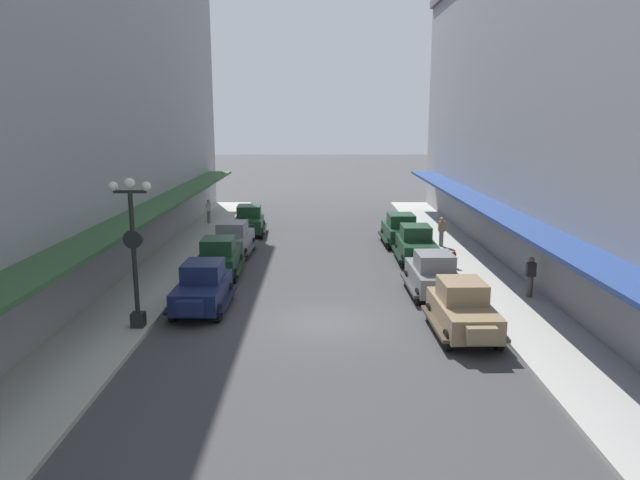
{
  "coord_description": "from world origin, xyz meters",
  "views": [
    {
      "loc": [
        -0.1,
        -20.25,
        7.24
      ],
      "look_at": [
        0.0,
        6.0,
        1.8
      ],
      "focal_mm": 33.09,
      "sensor_mm": 36.0,
      "label": 1
    }
  ],
  "objects_px": {
    "parked_car_6": "(414,243)",
    "pedestrian_1": "(439,231)",
    "fire_hydrant": "(451,259)",
    "parked_car_3": "(231,238)",
    "parked_car_7": "(200,286)",
    "lamp_post_with_clock": "(131,247)",
    "parked_car_4": "(217,256)",
    "pedestrian_0": "(206,211)",
    "parked_car_5": "(247,220)",
    "parked_car_1": "(398,229)",
    "parked_car_2": "(431,273)",
    "pedestrian_2": "(528,276)",
    "parked_car_0": "(460,308)"
  },
  "relations": [
    {
      "from": "parked_car_2",
      "to": "fire_hydrant",
      "type": "bearing_deg",
      "value": 66.03
    },
    {
      "from": "parked_car_7",
      "to": "lamp_post_with_clock",
      "type": "xyz_separation_m",
      "value": [
        -1.8,
        -2.28,
        2.04
      ]
    },
    {
      "from": "lamp_post_with_clock",
      "to": "fire_hydrant",
      "type": "relative_size",
      "value": 6.29
    },
    {
      "from": "parked_car_0",
      "to": "parked_car_2",
      "type": "height_order",
      "value": "same"
    },
    {
      "from": "lamp_post_with_clock",
      "to": "pedestrian_2",
      "type": "distance_m",
      "value": 15.32
    },
    {
      "from": "parked_car_5",
      "to": "pedestrian_1",
      "type": "distance_m",
      "value": 12.03
    },
    {
      "from": "parked_car_2",
      "to": "lamp_post_with_clock",
      "type": "xyz_separation_m",
      "value": [
        -10.98,
        -4.24,
        2.04
      ]
    },
    {
      "from": "parked_car_2",
      "to": "parked_car_6",
      "type": "xyz_separation_m",
      "value": [
        0.24,
        5.88,
        0.0
      ]
    },
    {
      "from": "parked_car_3",
      "to": "fire_hydrant",
      "type": "bearing_deg",
      "value": -16.71
    },
    {
      "from": "parked_car_1",
      "to": "parked_car_5",
      "type": "xyz_separation_m",
      "value": [
        -9.13,
        2.99,
        0.0
      ]
    },
    {
      "from": "parked_car_6",
      "to": "fire_hydrant",
      "type": "bearing_deg",
      "value": -51.46
    },
    {
      "from": "parked_car_4",
      "to": "pedestrian_1",
      "type": "relative_size",
      "value": 2.62
    },
    {
      "from": "parked_car_1",
      "to": "fire_hydrant",
      "type": "relative_size",
      "value": 5.24
    },
    {
      "from": "parked_car_3",
      "to": "parked_car_7",
      "type": "distance_m",
      "value": 9.27
    },
    {
      "from": "lamp_post_with_clock",
      "to": "pedestrian_1",
      "type": "xyz_separation_m",
      "value": [
        13.14,
        13.11,
        -2.0
      ]
    },
    {
      "from": "parked_car_1",
      "to": "fire_hydrant",
      "type": "bearing_deg",
      "value": -73.39
    },
    {
      "from": "parked_car_3",
      "to": "pedestrian_0",
      "type": "xyz_separation_m",
      "value": [
        -2.99,
        8.98,
        0.05
      ]
    },
    {
      "from": "parked_car_2",
      "to": "pedestrian_0",
      "type": "distance_m",
      "value": 20.42
    },
    {
      "from": "parked_car_2",
      "to": "parked_car_6",
      "type": "height_order",
      "value": "same"
    },
    {
      "from": "parked_car_6",
      "to": "pedestrian_1",
      "type": "xyz_separation_m",
      "value": [
        1.91,
        2.99,
        0.05
      ]
    },
    {
      "from": "parked_car_4",
      "to": "pedestrian_0",
      "type": "relative_size",
      "value": 2.62
    },
    {
      "from": "parked_car_0",
      "to": "pedestrian_0",
      "type": "relative_size",
      "value": 2.62
    },
    {
      "from": "lamp_post_with_clock",
      "to": "pedestrian_2",
      "type": "xyz_separation_m",
      "value": [
        14.78,
        3.5,
        -2.0
      ]
    },
    {
      "from": "lamp_post_with_clock",
      "to": "pedestrian_0",
      "type": "xyz_separation_m",
      "value": [
        -1.34,
        20.52,
        -2.0
      ]
    },
    {
      "from": "parked_car_1",
      "to": "pedestrian_0",
      "type": "xyz_separation_m",
      "value": [
        -12.3,
        6.31,
        0.05
      ]
    },
    {
      "from": "parked_car_7",
      "to": "lamp_post_with_clock",
      "type": "distance_m",
      "value": 3.55
    },
    {
      "from": "parked_car_4",
      "to": "parked_car_2",
      "type": "bearing_deg",
      "value": -17.99
    },
    {
      "from": "parked_car_2",
      "to": "lamp_post_with_clock",
      "type": "height_order",
      "value": "lamp_post_with_clock"
    },
    {
      "from": "fire_hydrant",
      "to": "parked_car_5",
      "type": "bearing_deg",
      "value": 140.57
    },
    {
      "from": "parked_car_3",
      "to": "parked_car_5",
      "type": "distance_m",
      "value": 5.65
    },
    {
      "from": "parked_car_3",
      "to": "parked_car_6",
      "type": "bearing_deg",
      "value": -8.44
    },
    {
      "from": "parked_car_3",
      "to": "fire_hydrant",
      "type": "relative_size",
      "value": 5.26
    },
    {
      "from": "fire_hydrant",
      "to": "pedestrian_1",
      "type": "relative_size",
      "value": 0.5
    },
    {
      "from": "parked_car_2",
      "to": "parked_car_1",
      "type": "bearing_deg",
      "value": 90.13
    },
    {
      "from": "pedestrian_0",
      "to": "parked_car_1",
      "type": "bearing_deg",
      "value": -27.17
    },
    {
      "from": "parked_car_5",
      "to": "parked_car_2",
      "type": "bearing_deg",
      "value": -54.74
    },
    {
      "from": "parked_car_2",
      "to": "parked_car_3",
      "type": "relative_size",
      "value": 0.99
    },
    {
      "from": "parked_car_2",
      "to": "parked_car_6",
      "type": "distance_m",
      "value": 5.89
    },
    {
      "from": "parked_car_4",
      "to": "parked_car_6",
      "type": "distance_m",
      "value": 10.04
    },
    {
      "from": "parked_car_3",
      "to": "parked_car_5",
      "type": "height_order",
      "value": "same"
    },
    {
      "from": "parked_car_0",
      "to": "parked_car_2",
      "type": "bearing_deg",
      "value": 91.92
    },
    {
      "from": "parked_car_1",
      "to": "parked_car_4",
      "type": "height_order",
      "value": "same"
    },
    {
      "from": "parked_car_1",
      "to": "pedestrian_0",
      "type": "distance_m",
      "value": 13.83
    },
    {
      "from": "parked_car_2",
      "to": "lamp_post_with_clock",
      "type": "bearing_deg",
      "value": -158.9
    },
    {
      "from": "parked_car_5",
      "to": "parked_car_7",
      "type": "bearing_deg",
      "value": -90.11
    },
    {
      "from": "pedestrian_0",
      "to": "pedestrian_2",
      "type": "distance_m",
      "value": 23.44
    },
    {
      "from": "lamp_post_with_clock",
      "to": "fire_hydrant",
      "type": "distance_m",
      "value": 15.36
    },
    {
      "from": "parked_car_2",
      "to": "parked_car_5",
      "type": "relative_size",
      "value": 0.99
    },
    {
      "from": "parked_car_1",
      "to": "parked_car_4",
      "type": "distance_m",
      "value": 11.65
    },
    {
      "from": "pedestrian_1",
      "to": "parked_car_2",
      "type": "bearing_deg",
      "value": -103.66
    }
  ]
}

